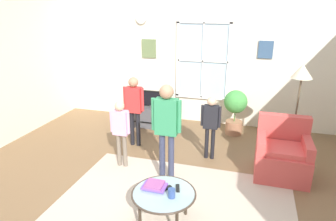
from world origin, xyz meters
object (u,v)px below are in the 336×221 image
Objects in this scene: person_black_shirt at (211,121)px; coffee_table at (164,195)px; armchair at (282,155)px; potted_plant_by_window at (235,108)px; person_red_shirt at (134,104)px; book_stack at (155,186)px; person_pink_shirt at (121,126)px; tv_stand at (152,116)px; remote_near_books at (166,188)px; cup at (172,193)px; floor_lamp at (301,81)px; television at (151,99)px; person_green_shirt at (167,122)px; remote_near_cup at (178,188)px.

coffee_table is at bearing -98.45° from person_black_shirt.
coffee_table is at bearing -131.66° from armchair.
person_red_shirt is at bearing -147.97° from potted_plant_by_window.
coffee_table is 2.74× the size of book_stack.
person_red_shirt reaches higher than person_pink_shirt.
tv_stand is 3.02m from remote_near_books.
remote_near_books is 0.16× the size of potted_plant_by_window.
cup is 0.07× the size of floor_lamp.
armchair is (2.55, -1.30, 0.11)m from tv_stand.
person_black_shirt reaches higher than book_stack.
book_stack is at bearing -48.76° from person_pink_shirt.
remote_near_books is 2.91m from potted_plant_by_window.
cup is 2.31m from person_red_shirt.
tv_stand is at bearing 112.94° from remote_near_books.
cup is at bearing -128.37° from armchair.
television is 2.87m from armchair.
person_green_shirt reaches higher than book_stack.
tv_stand is 3.03m from remote_near_cup.
potted_plant_by_window is (1.70, 1.06, -0.26)m from person_red_shirt.
cup is 0.76× the size of remote_near_cup.
tv_stand is 2.25m from person_green_shirt.
person_black_shirt reaches higher than tv_stand.
tv_stand is at bearing 110.37° from book_stack.
armchair is 1.90m from remote_near_cup.
armchair is 0.80× the size of person_black_shirt.
cup is 0.17m from remote_near_books.
person_green_shirt is (0.92, -1.92, 0.29)m from television.
cup is (1.28, -2.91, 0.25)m from tv_stand.
remote_near_books is (-1.37, -1.47, 0.09)m from armchair.
remote_near_cup is 2.19m from person_red_shirt.
person_red_shirt is 1.40m from person_black_shirt.
remote_near_books is (0.01, 0.07, 0.04)m from coffee_table.
book_stack is at bearing -165.01° from remote_near_cup.
cup is (0.11, -0.05, 0.08)m from coffee_table.
television is 0.47× the size of person_black_shirt.
person_pink_shirt is at bearing -131.09° from potted_plant_by_window.
remote_near_cup is 0.10× the size of person_green_shirt.
person_black_shirt is (-1.12, 0.20, 0.35)m from armchair.
tv_stand is at bearing 115.47° from remote_near_cup.
remote_near_books is at bearing -98.56° from person_black_shirt.
person_pink_shirt is at bearing 135.08° from cup.
person_red_shirt is at bearing -88.04° from television.
potted_plant_by_window reaches higher than remote_near_cup.
book_stack is 0.17× the size of floor_lamp.
coffee_table is 0.14m from cup.
person_red_shirt is 0.89× the size of person_green_shirt.
person_red_shirt reaches higher than remote_near_cup.
cup is at bearing -94.78° from person_black_shirt.
television reaches higher than remote_near_books.
person_black_shirt is at bearing -4.97° from person_red_shirt.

